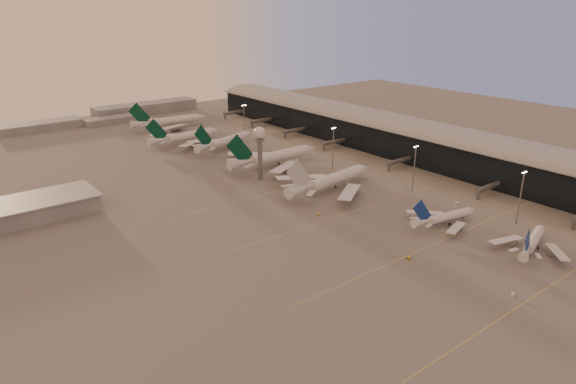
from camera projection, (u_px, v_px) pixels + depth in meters
ground at (434, 263)px, 192.34m from camera, size 700.00×700.00×0.00m
taxiway_markings at (378, 202)px, 251.02m from camera, size 180.00×185.25×0.02m
terminal at (398, 136)px, 332.41m from camera, size 57.00×362.00×23.04m
hangar at (1, 215)px, 224.49m from camera, size 82.00×27.00×8.50m
radar_tower at (260, 142)px, 276.44m from camera, size 6.40×6.40×31.10m
mast_a at (521, 195)px, 221.20m from camera, size 3.60×0.56×25.00m
mast_b at (414, 166)px, 260.01m from camera, size 3.60×0.56×25.00m
mast_c at (333, 146)px, 297.66m from camera, size 3.60×0.56×25.00m
mast_d at (244, 120)px, 362.86m from camera, size 3.60×0.56×25.00m
distant_horizon at (117, 114)px, 432.22m from camera, size 165.00×37.50×9.00m
narrowbody_near at (533, 243)px, 201.65m from camera, size 36.09×28.37×14.49m
narrowbody_mid at (445, 219)px, 224.43m from camera, size 37.14×29.40×14.61m
widebody_white at (331, 183)px, 266.31m from camera, size 63.91×50.94×22.52m
greentail_a at (275, 159)px, 305.25m from camera, size 65.03×52.54×23.63m
greentail_b at (226, 143)px, 342.47m from camera, size 54.79×43.59×20.52m
greentail_c at (186, 138)px, 354.55m from camera, size 57.42×46.20×20.86m
greentail_d at (170, 123)px, 398.54m from camera, size 62.19×50.15×22.58m
gsv_truck_a at (513, 292)px, 170.66m from camera, size 6.05×4.34×2.31m
gsv_catering_a at (538, 227)px, 218.07m from camera, size 5.45×2.84×4.34m
gsv_tug_mid at (409, 258)px, 195.04m from camera, size 3.63×2.95×0.90m
gsv_truck_b at (458, 202)px, 248.46m from camera, size 6.33×3.89×2.41m
gsv_truck_c at (319, 213)px, 235.75m from camera, size 5.50×2.93×2.11m
gsv_catering_b at (402, 184)px, 270.79m from camera, size 4.56×2.50×3.57m
gsv_truck_d at (224, 180)px, 278.69m from camera, size 3.04×6.45×2.51m
gsv_tug_hangar at (297, 152)px, 333.79m from camera, size 3.48×3.02×0.85m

